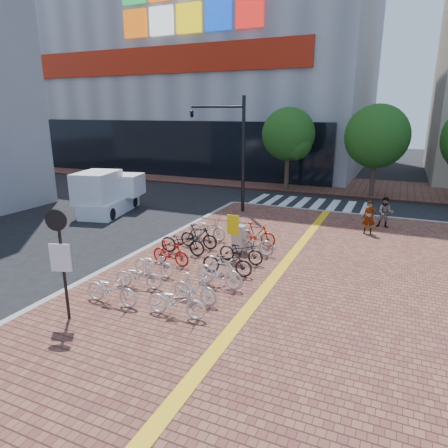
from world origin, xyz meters
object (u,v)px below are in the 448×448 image
at_px(bike_4, 183,242).
at_px(bike_12, 254,243).
at_px(bike_10, 227,261).
at_px(bike_3, 171,253).
at_px(bike_11, 241,251).
at_px(bike_0, 111,289).
at_px(bike_9, 219,272).
at_px(bike_5, 199,236).
at_px(bike_8, 195,288).
at_px(traffic_light_pole, 219,133).
at_px(bike_6, 207,228).
at_px(yellow_sign, 233,229).
at_px(bike_7, 176,301).
at_px(box_truck, 109,193).
at_px(pedestrian_a, 369,218).
at_px(bike_13, 256,234).
at_px(bike_2, 154,264).
at_px(pedestrian_b, 385,212).
at_px(notice_sign, 60,252).
at_px(utility_box, 239,239).
at_px(bike_1, 139,276).

xyz_separation_m(bike_4, bike_12, (2.69, 1.06, -0.00)).
bearing_deg(bike_4, bike_10, -118.15).
height_order(bike_3, bike_11, bike_3).
height_order(bike_0, bike_9, bike_9).
xyz_separation_m(bike_4, bike_5, (0.26, 0.92, -0.00)).
relative_size(bike_0, bike_8, 1.17).
bearing_deg(traffic_light_pole, bike_6, -70.72).
height_order(bike_9, yellow_sign, yellow_sign).
bearing_deg(bike_7, box_truck, 42.29).
xyz_separation_m(pedestrian_a, traffic_light_pole, (-8.61, 1.81, 3.67)).
bearing_deg(pedestrian_a, bike_12, -132.08).
bearing_deg(bike_13, bike_11, -177.95).
xyz_separation_m(bike_2, bike_9, (2.52, 0.07, 0.10)).
bearing_deg(bike_10, bike_5, 42.95).
height_order(bike_11, pedestrian_b, pedestrian_b).
bearing_deg(bike_3, bike_8, -132.81).
bearing_deg(bike_13, traffic_light_pole, 36.04).
distance_m(bike_5, bike_6, 1.29).
height_order(bike_13, pedestrian_a, pedestrian_a).
distance_m(bike_0, pedestrian_b, 14.14).
bearing_deg(bike_6, bike_4, -172.60).
bearing_deg(pedestrian_b, traffic_light_pole, 177.90).
bearing_deg(yellow_sign, bike_12, 56.57).
xyz_separation_m(bike_12, pedestrian_b, (4.67, 6.42, 0.26)).
bearing_deg(pedestrian_b, bike_11, -123.08).
relative_size(bike_0, bike_13, 1.06).
relative_size(bike_9, traffic_light_pole, 0.27).
bearing_deg(bike_11, notice_sign, 156.18).
xyz_separation_m(bike_10, pedestrian_b, (4.84, 8.71, 0.29)).
bearing_deg(bike_11, bike_0, 155.69).
bearing_deg(pedestrian_a, utility_box, -137.05).
distance_m(bike_3, pedestrian_b, 11.30).
height_order(bike_10, notice_sign, notice_sign).
height_order(bike_12, traffic_light_pole, traffic_light_pole).
bearing_deg(bike_1, bike_10, -57.16).
bearing_deg(yellow_sign, bike_5, 159.42).
bearing_deg(box_truck, bike_7, -42.98).
bearing_deg(pedestrian_b, bike_6, -144.23).
bearing_deg(bike_1, box_truck, 32.12).
distance_m(bike_2, bike_5, 3.28).
distance_m(bike_7, box_truck, 13.73).
bearing_deg(bike_13, bike_8, 179.16).
height_order(bike_2, bike_6, bike_6).
relative_size(bike_8, bike_10, 0.83).
relative_size(bike_8, bike_11, 0.86).
bearing_deg(pedestrian_b, bike_8, -113.83).
distance_m(bike_0, bike_2, 2.36).
relative_size(bike_1, bike_6, 0.83).
relative_size(bike_3, bike_9, 0.92).
bearing_deg(traffic_light_pole, bike_9, -65.55).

